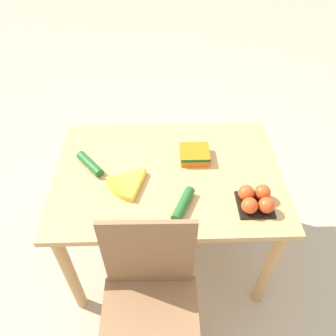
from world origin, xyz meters
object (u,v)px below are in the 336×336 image
(tomato_pack, at_px, (256,200))
(cucumber_near, at_px, (90,164))
(cucumber_far, at_px, (183,204))
(chair, at_px, (150,305))
(banana_bunch, at_px, (130,181))
(carrot_bag, at_px, (195,154))

(tomato_pack, height_order, cucumber_near, tomato_pack)
(cucumber_far, bearing_deg, tomato_pack, -179.87)
(cucumber_far, bearing_deg, chair, 64.99)
(tomato_pack, bearing_deg, cucumber_far, 0.13)
(chair, height_order, cucumber_near, chair)
(cucumber_near, bearing_deg, chair, 116.18)
(chair, xyz_separation_m, cucumber_near, (0.30, -0.61, 0.27))
(cucumber_near, height_order, cucumber_far, same)
(chair, height_order, cucumber_far, chair)
(banana_bunch, distance_m, tomato_pack, 0.59)
(chair, bearing_deg, carrot_bag, 71.08)
(chair, bearing_deg, tomato_pack, 35.66)
(tomato_pack, xyz_separation_m, cucumber_near, (0.78, -0.27, -0.02))
(chair, relative_size, banana_bunch, 4.64)
(chair, relative_size, cucumber_far, 4.93)
(chair, bearing_deg, cucumber_far, 65.81)
(tomato_pack, xyz_separation_m, cucumber_far, (0.33, 0.00, -0.02))
(banana_bunch, distance_m, cucumber_near, 0.24)
(carrot_bag, bearing_deg, tomato_pack, 127.38)
(chair, relative_size, tomato_pack, 5.79)
(banana_bunch, xyz_separation_m, tomato_pack, (-0.57, 0.15, 0.02))
(banana_bunch, bearing_deg, carrot_bag, -152.07)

